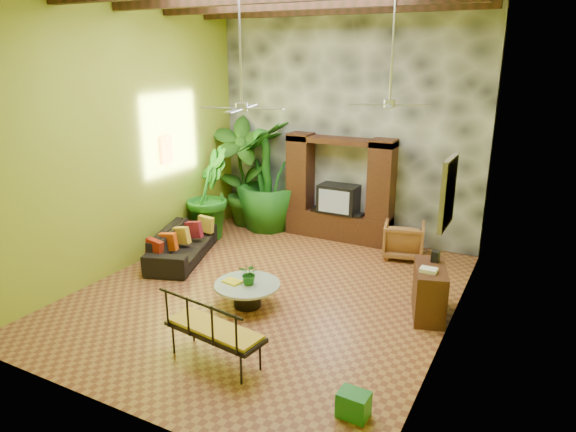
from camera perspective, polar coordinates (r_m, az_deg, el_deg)
The scene contains 21 objects.
ground at distance 9.04m, azimuth -2.15°, elevation -8.46°, with size 7.00×7.00×0.00m, color brown.
back_wall at distance 11.38m, azimuth 6.61°, elevation 10.06°, with size 6.00×0.02×5.00m, color #9FA926.
left_wall at distance 10.07m, azimuth -17.47°, elevation 8.42°, with size 0.02×7.00×5.00m, color #9FA926.
right_wall at distance 7.26m, azimuth 18.72°, elevation 5.02°, with size 0.02×7.00×5.00m, color #9FA926.
stone_accent_wall at distance 11.33m, azimuth 6.49°, elevation 10.03°, with size 5.98×0.10×4.98m, color #36373D.
entertainment_center at distance 11.35m, azimuth 5.67°, elevation 2.16°, with size 2.40×0.55×2.30m.
ceiling_fan_front at distance 7.90m, azimuth -5.21°, elevation 13.43°, with size 1.28×1.28×1.86m.
ceiling_fan_back at distance 8.61m, azimuth 11.29°, elevation 13.51°, with size 1.28×1.28×1.86m.
wall_art_mask at distance 10.83m, azimuth -13.41°, elevation 7.18°, with size 0.06×0.32×0.55m, color gold.
wall_art_painting at distance 6.73m, azimuth 17.36°, elevation 2.47°, with size 0.06×0.70×0.90m, color #295398.
sofa at distance 10.54m, azimuth -11.66°, elevation -3.10°, with size 2.13×0.83×0.62m, color black.
wicker_armchair at distance 10.67m, azimuth 12.74°, elevation -2.59°, with size 0.78×0.80×0.73m, color olive.
tall_plant_a at distance 12.19m, azimuth -5.21°, elevation 4.83°, with size 1.36×0.92×2.59m, color #255917.
tall_plant_b at distance 11.52m, azimuth -8.86°, elevation 2.50°, with size 1.11×0.90×2.02m, color #1E6C1C.
tall_plant_c at distance 11.91m, azimuth -2.34°, elevation 4.50°, with size 1.43×1.43×2.55m, color #1D6219.
coffee_table at distance 8.49m, azimuth -4.54°, elevation -8.36°, with size 1.08×1.08×0.40m.
centerpiece_plant at distance 8.33m, azimuth -4.28°, elevation -6.41°, with size 0.33×0.29×0.37m, color #1B5A17.
yellow_tray at distance 8.48m, azimuth -6.20°, elevation -7.26°, with size 0.29×0.21×0.03m, color #FFF61B.
iron_bench at distance 6.93m, azimuth -8.55°, elevation -12.19°, with size 1.48×0.71×0.57m.
side_console at distance 8.43m, azimuth 15.42°, elevation -8.05°, with size 0.46×1.02×0.81m, color #3C2213.
green_bin at distance 6.26m, azimuth 7.29°, elevation -20.06°, with size 0.35×0.26×0.31m, color #1F753C.
Camera 1 is at (4.07, -7.03, 3.96)m, focal length 32.00 mm.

